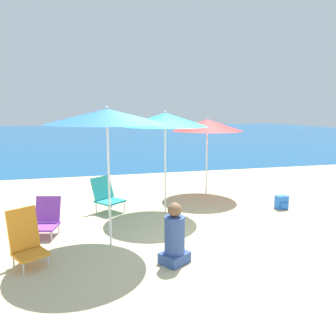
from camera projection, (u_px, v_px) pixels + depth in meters
The scene contains 10 objects.
ground_plane at pixel (201, 240), 5.67m from camera, with size 60.00×60.00×0.00m, color #C6B284.
sea_water at pixel (105, 134), 30.69m from camera, with size 60.00×40.00×0.01m.
beach_umbrella_teal at pixel (165, 120), 6.93m from camera, with size 1.83×1.83×2.21m.
beach_umbrella_red at pixel (207, 125), 8.45m from camera, with size 1.82×1.82×2.03m.
beach_umbrella_blue at pixel (107, 117), 5.13m from camera, with size 1.93×1.93×2.28m.
beach_chair_orange at pixel (26, 239), 4.71m from camera, with size 0.61×0.63×0.83m.
beach_chair_purple at pixel (46, 218), 5.89m from camera, with size 0.57×0.65×0.67m.
beach_chair_teal at pixel (106, 195), 7.23m from camera, with size 0.77×0.79×0.76m.
person_seated_near at pixel (175, 238), 4.76m from camera, with size 0.50×0.48×0.92m.
backpack_blue at pixel (282, 202), 7.45m from camera, with size 0.26×0.21×0.31m.
Camera 1 is at (-1.88, -5.05, 2.22)m, focal length 35.00 mm.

